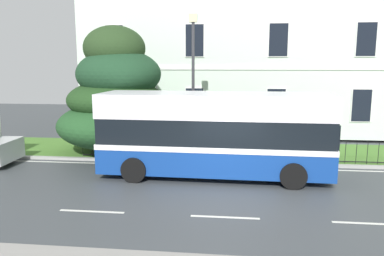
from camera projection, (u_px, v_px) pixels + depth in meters
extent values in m
cube|color=#3E4346|center=(226.00, 197.00, 12.63)|extent=(60.00, 56.00, 0.06)
cube|color=silver|center=(228.00, 167.00, 16.20)|extent=(54.00, 0.14, 0.01)
cube|color=silver|center=(92.00, 211.00, 11.29)|extent=(2.00, 0.12, 0.01)
cube|color=silver|center=(225.00, 217.00, 10.86)|extent=(2.00, 0.12, 0.01)
cube|color=silver|center=(369.00, 223.00, 10.43)|extent=(2.00, 0.12, 0.01)
cube|color=#9E9E99|center=(228.00, 163.00, 16.65)|extent=(57.00, 0.24, 0.12)
cube|color=#48782E|center=(229.00, 151.00, 18.87)|extent=(57.00, 4.29, 0.12)
cube|color=silver|center=(236.00, 40.00, 25.31)|extent=(18.85, 8.43, 11.79)
cube|color=white|center=(235.00, 68.00, 21.45)|extent=(18.85, 0.06, 0.20)
cube|color=#2D333D|center=(235.00, 119.00, 21.93)|extent=(1.10, 0.06, 2.20)
cube|color=white|center=(117.00, 103.00, 22.54)|extent=(1.13, 0.04, 1.90)
cube|color=black|center=(117.00, 103.00, 22.52)|extent=(1.03, 0.03, 1.80)
cube|color=white|center=(195.00, 104.00, 22.04)|extent=(1.13, 0.04, 1.90)
cube|color=black|center=(194.00, 104.00, 22.02)|extent=(1.03, 0.03, 1.80)
cube|color=white|center=(276.00, 105.00, 21.53)|extent=(1.13, 0.04, 1.90)
cube|color=black|center=(276.00, 105.00, 21.51)|extent=(1.03, 0.03, 1.80)
cube|color=white|center=(361.00, 105.00, 21.02)|extent=(1.13, 0.04, 1.90)
cube|color=black|center=(362.00, 106.00, 21.00)|extent=(1.03, 0.03, 1.80)
cube|color=white|center=(115.00, 41.00, 21.94)|extent=(1.13, 0.04, 1.90)
cube|color=black|center=(115.00, 41.00, 21.92)|extent=(1.03, 0.03, 1.80)
cube|color=white|center=(195.00, 40.00, 21.43)|extent=(1.13, 0.04, 1.90)
cube|color=black|center=(195.00, 40.00, 21.41)|extent=(1.03, 0.03, 1.80)
cube|color=white|center=(278.00, 40.00, 20.93)|extent=(1.13, 0.04, 1.90)
cube|color=black|center=(278.00, 40.00, 20.91)|extent=(1.03, 0.03, 1.80)
cube|color=white|center=(366.00, 39.00, 20.42)|extent=(1.13, 0.04, 1.90)
cube|color=black|center=(367.00, 39.00, 20.40)|extent=(1.03, 0.03, 1.80)
cube|color=black|center=(235.00, 140.00, 16.73)|extent=(14.17, 0.04, 0.04)
cube|color=black|center=(234.00, 159.00, 16.88)|extent=(14.17, 0.04, 0.04)
cylinder|color=black|center=(83.00, 146.00, 17.57)|extent=(0.02, 0.02, 0.95)
cylinder|color=black|center=(92.00, 146.00, 17.52)|extent=(0.02, 0.02, 0.95)
cylinder|color=black|center=(102.00, 147.00, 17.47)|extent=(0.02, 0.02, 0.95)
cylinder|color=black|center=(111.00, 147.00, 17.43)|extent=(0.02, 0.02, 0.95)
cylinder|color=black|center=(121.00, 147.00, 17.38)|extent=(0.02, 0.02, 0.95)
cylinder|color=black|center=(130.00, 147.00, 17.33)|extent=(0.02, 0.02, 0.95)
cylinder|color=black|center=(140.00, 148.00, 17.28)|extent=(0.02, 0.02, 0.95)
cylinder|color=black|center=(150.00, 148.00, 17.23)|extent=(0.02, 0.02, 0.95)
cylinder|color=black|center=(159.00, 148.00, 17.18)|extent=(0.02, 0.02, 0.95)
cylinder|color=black|center=(169.00, 148.00, 17.13)|extent=(0.02, 0.02, 0.95)
cylinder|color=black|center=(179.00, 149.00, 17.08)|extent=(0.02, 0.02, 0.95)
cylinder|color=black|center=(189.00, 149.00, 17.03)|extent=(0.02, 0.02, 0.95)
cylinder|color=black|center=(199.00, 149.00, 16.98)|extent=(0.02, 0.02, 0.95)
cylinder|color=black|center=(209.00, 149.00, 16.93)|extent=(0.02, 0.02, 0.95)
cylinder|color=black|center=(219.00, 150.00, 16.88)|extent=(0.02, 0.02, 0.95)
cylinder|color=black|center=(229.00, 150.00, 16.83)|extent=(0.02, 0.02, 0.95)
cylinder|color=black|center=(240.00, 150.00, 16.79)|extent=(0.02, 0.02, 0.95)
cylinder|color=black|center=(250.00, 150.00, 16.74)|extent=(0.02, 0.02, 0.95)
cylinder|color=black|center=(260.00, 151.00, 16.69)|extent=(0.02, 0.02, 0.95)
cylinder|color=black|center=(271.00, 151.00, 16.64)|extent=(0.02, 0.02, 0.95)
cylinder|color=black|center=(281.00, 151.00, 16.59)|extent=(0.02, 0.02, 0.95)
cylinder|color=black|center=(292.00, 151.00, 16.54)|extent=(0.02, 0.02, 0.95)
cylinder|color=black|center=(302.00, 152.00, 16.49)|extent=(0.02, 0.02, 0.95)
cylinder|color=black|center=(313.00, 152.00, 16.44)|extent=(0.02, 0.02, 0.95)
cylinder|color=black|center=(324.00, 152.00, 16.39)|extent=(0.02, 0.02, 0.95)
cylinder|color=black|center=(335.00, 152.00, 16.34)|extent=(0.02, 0.02, 0.95)
cylinder|color=black|center=(345.00, 153.00, 16.29)|extent=(0.02, 0.02, 0.95)
cylinder|color=black|center=(356.00, 153.00, 16.24)|extent=(0.02, 0.02, 0.95)
cylinder|color=black|center=(367.00, 153.00, 16.19)|extent=(0.02, 0.02, 0.95)
cylinder|color=black|center=(378.00, 153.00, 16.15)|extent=(0.02, 0.02, 0.95)
cylinder|color=#423328|center=(120.00, 131.00, 18.74)|extent=(0.48, 0.48, 1.91)
ellipsoid|color=#214A23|center=(118.00, 124.00, 18.51)|extent=(5.79, 5.79, 2.37)
ellipsoid|color=#1E3D1A|center=(116.00, 100.00, 18.34)|extent=(4.68, 4.68, 1.97)
ellipsoid|color=#1B3C24|center=(119.00, 74.00, 18.14)|extent=(4.08, 4.08, 2.39)
ellipsoid|color=#253C1D|center=(115.00, 48.00, 18.01)|extent=(2.97, 2.97, 2.16)
cube|color=navy|center=(214.00, 156.00, 14.79)|extent=(8.88, 2.74, 1.09)
cube|color=white|center=(214.00, 144.00, 14.71)|extent=(8.90, 2.76, 0.20)
cube|color=black|center=(214.00, 130.00, 14.62)|extent=(8.80, 2.70, 1.03)
cube|color=silver|center=(214.00, 105.00, 14.46)|extent=(8.88, 2.74, 0.91)
cube|color=black|center=(332.00, 134.00, 14.04)|extent=(0.11, 2.12, 0.95)
cube|color=black|center=(334.00, 108.00, 13.88)|extent=(0.11, 1.82, 0.58)
cylinder|color=silver|center=(325.00, 163.00, 15.05)|extent=(0.04, 0.20, 0.20)
cylinder|color=silver|center=(335.00, 174.00, 13.47)|extent=(0.04, 0.20, 0.20)
cylinder|color=black|center=(286.00, 159.00, 15.65)|extent=(0.97, 0.32, 0.96)
cylinder|color=black|center=(293.00, 176.00, 13.28)|extent=(0.97, 0.32, 0.96)
cylinder|color=black|center=(150.00, 155.00, 16.42)|extent=(0.97, 0.32, 0.96)
cylinder|color=black|center=(134.00, 170.00, 14.05)|extent=(0.97, 0.32, 0.96)
cube|color=silver|center=(1.00, 151.00, 16.32)|extent=(1.14, 2.04, 0.91)
cylinder|color=black|center=(5.00, 153.00, 17.35)|extent=(0.69, 0.25, 0.68)
cylinder|color=#333338|center=(193.00, 90.00, 17.54)|extent=(0.14, 0.14, 6.16)
cube|color=beige|center=(193.00, 18.00, 17.00)|extent=(0.36, 0.24, 0.36)
cylinder|color=#4C4742|center=(323.00, 147.00, 17.25)|extent=(0.47, 0.47, 1.00)
ellipsoid|color=black|center=(324.00, 135.00, 17.16)|extent=(0.48, 0.48, 0.17)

